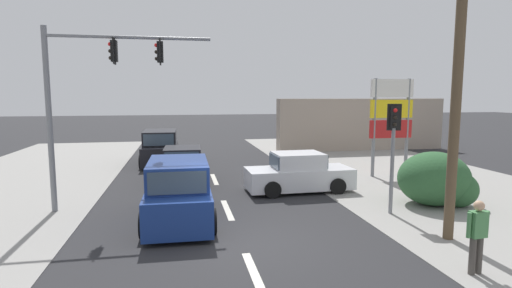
# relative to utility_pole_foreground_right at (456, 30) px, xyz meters

# --- Properties ---
(ground_plane) EXTENTS (140.00, 140.00, 0.00)m
(ground_plane) POSITION_rel_utility_pole_foreground_right_xyz_m (-5.33, 0.88, -5.44)
(ground_plane) COLOR #28282B
(lane_dash_near) EXTENTS (0.20, 2.40, 0.01)m
(lane_dash_near) POSITION_rel_utility_pole_foreground_right_xyz_m (-5.33, -1.12, -5.43)
(lane_dash_near) COLOR silver
(lane_dash_near) RESTS_ON ground
(lane_dash_mid) EXTENTS (0.20, 2.40, 0.01)m
(lane_dash_mid) POSITION_rel_utility_pole_foreground_right_xyz_m (-5.33, 3.88, -5.43)
(lane_dash_mid) COLOR silver
(lane_dash_mid) RESTS_ON ground
(lane_dash_far) EXTENTS (0.20, 2.40, 0.01)m
(lane_dash_far) POSITION_rel_utility_pole_foreground_right_xyz_m (-5.33, 8.88, -5.43)
(lane_dash_far) COLOR silver
(lane_dash_far) RESTS_ON ground
(kerb_right_verge) EXTENTS (10.00, 44.00, 0.02)m
(kerb_right_verge) POSITION_rel_utility_pole_foreground_right_xyz_m (3.67, 2.88, -5.42)
(kerb_right_verge) COLOR gray
(kerb_right_verge) RESTS_ON ground
(utility_pole_foreground_right) EXTENTS (3.78, 0.42, 10.14)m
(utility_pole_foreground_right) POSITION_rel_utility_pole_foreground_right_xyz_m (0.00, 0.00, 0.00)
(utility_pole_foreground_right) COLOR brown
(utility_pole_foreground_right) RESTS_ON ground
(traffic_signal_mast) EXTENTS (5.29, 0.44, 6.00)m
(traffic_signal_mast) POSITION_rel_utility_pole_foreground_right_xyz_m (-9.66, 4.73, -1.29)
(traffic_signal_mast) COLOR slate
(traffic_signal_mast) RESTS_ON ground
(pedestal_signal_right_kerb) EXTENTS (0.43, 0.31, 3.56)m
(pedestal_signal_right_kerb) POSITION_rel_utility_pole_foreground_right_xyz_m (-0.20, 2.40, -3.02)
(pedestal_signal_right_kerb) COLOR slate
(pedestal_signal_right_kerb) RESTS_ON ground
(shopping_plaza_sign) EXTENTS (2.10, 0.16, 4.60)m
(shopping_plaza_sign) POSITION_rel_utility_pole_foreground_right_xyz_m (2.91, 8.05, -2.45)
(shopping_plaza_sign) COLOR slate
(shopping_plaza_sign) RESTS_ON ground
(roadside_bush) EXTENTS (2.61, 2.24, 1.88)m
(roadside_bush) POSITION_rel_utility_pole_foreground_right_xyz_m (1.94, 3.06, -4.55)
(roadside_bush) COLOR #2D5B33
(roadside_bush) RESTS_ON ground
(shopfront_wall_far) EXTENTS (12.00, 1.00, 3.60)m
(shopfront_wall_far) POSITION_rel_utility_pole_foreground_right_xyz_m (5.67, 16.88, -3.64)
(shopfront_wall_far) COLOR #A39384
(shopfront_wall_far) RESTS_ON ground
(sedan_oncoming_near) EXTENTS (2.00, 4.29, 1.56)m
(sedan_oncoming_near) POSITION_rel_utility_pole_foreground_right_xyz_m (-6.75, 8.53, -4.73)
(sedan_oncoming_near) COLOR black
(sedan_oncoming_near) RESTS_ON ground
(sedan_kerbside_parked) EXTENTS (4.28, 1.97, 1.56)m
(sedan_kerbside_parked) POSITION_rel_utility_pole_foreground_right_xyz_m (-2.21, 5.96, -4.73)
(sedan_kerbside_parked) COLOR silver
(sedan_kerbside_parked) RESTS_ON ground
(suv_oncoming_mid) EXTENTS (2.11, 4.56, 1.90)m
(suv_oncoming_mid) POSITION_rel_utility_pole_foreground_right_xyz_m (-6.92, 2.98, -4.55)
(suv_oncoming_mid) COLOR navy
(suv_oncoming_mid) RESTS_ON ground
(suv_receding_far) EXTENTS (2.10, 4.56, 1.90)m
(suv_receding_far) POSITION_rel_utility_pole_foreground_right_xyz_m (-7.92, 13.61, -4.55)
(suv_receding_far) COLOR black
(suv_receding_far) RESTS_ON ground
(pedestrian_at_kerb) EXTENTS (0.56, 0.26, 1.63)m
(pedestrian_at_kerb) POSITION_rel_utility_pole_foreground_right_xyz_m (-0.70, -1.99, -4.51)
(pedestrian_at_kerb) COLOR #47423D
(pedestrian_at_kerb) RESTS_ON ground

